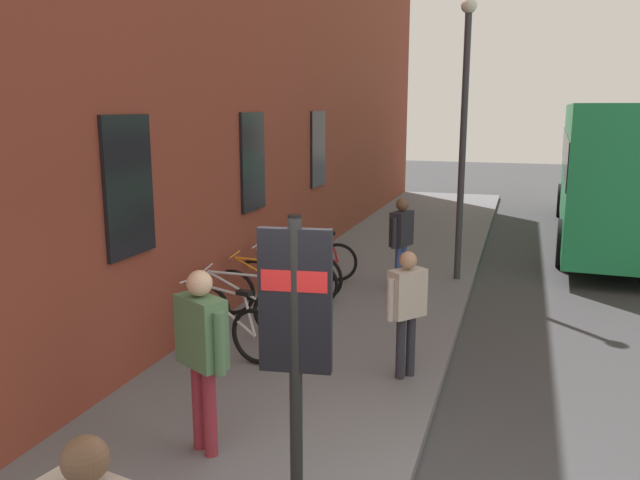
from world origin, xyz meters
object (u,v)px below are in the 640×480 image
(bicycle_beside_lamp, at_px, (223,327))
(pedestrian_by_facade, at_px, (407,301))
(bicycle_under_window, at_px, (300,271))
(city_bus, at_px, (619,164))
(bicycle_by_door, at_px, (310,260))
(pedestrian_crossing_street, at_px, (202,343))
(transit_info_sign, at_px, (295,321))
(pedestrian_near_bus, at_px, (401,235))
(bicycle_end_of_row, at_px, (242,308))
(bicycle_mid_rack, at_px, (266,292))
(bicycle_leaning_wall, at_px, (286,281))
(street_lamp, at_px, (464,117))

(bicycle_beside_lamp, xyz_separation_m, pedestrian_by_facade, (0.05, -2.36, 0.55))
(bicycle_under_window, height_order, city_bus, city_bus)
(bicycle_under_window, xyz_separation_m, city_bus, (7.18, -5.80, 1.41))
(bicycle_by_door, relative_size, pedestrian_crossing_street, 1.00)
(bicycle_under_window, distance_m, bicycle_by_door, 0.82)
(transit_info_sign, distance_m, pedestrian_near_bus, 6.55)
(bicycle_end_of_row, relative_size, pedestrian_near_bus, 1.07)
(bicycle_by_door, distance_m, pedestrian_near_bus, 1.82)
(bicycle_end_of_row, bearing_deg, pedestrian_by_facade, -106.62)
(bicycle_by_door, distance_m, pedestrian_crossing_street, 6.15)
(bicycle_mid_rack, relative_size, bicycle_by_door, 1.01)
(bicycle_under_window, bearing_deg, bicycle_leaning_wall, 178.53)
(bicycle_mid_rack, bearing_deg, pedestrian_by_facade, -123.04)
(transit_info_sign, bearing_deg, pedestrian_by_facade, -6.93)
(city_bus, relative_size, pedestrian_crossing_street, 6.06)
(bicycle_leaning_wall, distance_m, transit_info_sign, 5.67)
(bicycle_leaning_wall, relative_size, pedestrian_by_facade, 1.15)
(pedestrian_by_facade, distance_m, street_lamp, 5.17)
(street_lamp, bearing_deg, bicycle_by_door, 110.26)
(bicycle_end_of_row, height_order, city_bus, city_bus)
(bicycle_beside_lamp, height_order, pedestrian_crossing_street, pedestrian_crossing_street)
(bicycle_mid_rack, relative_size, bicycle_under_window, 1.04)
(bicycle_under_window, relative_size, pedestrian_crossing_street, 0.97)
(bicycle_end_of_row, distance_m, pedestrian_near_bus, 3.43)
(bicycle_end_of_row, distance_m, bicycle_by_door, 3.05)
(bicycle_beside_lamp, relative_size, bicycle_leaning_wall, 0.98)
(bicycle_by_door, distance_m, city_bus, 8.79)
(bicycle_leaning_wall, distance_m, bicycle_under_window, 0.68)
(bicycle_end_of_row, bearing_deg, city_bus, -31.97)
(bicycle_beside_lamp, bearing_deg, bicycle_under_window, 0.01)
(bicycle_beside_lamp, height_order, bicycle_by_door, same)
(street_lamp, bearing_deg, transit_info_sign, 176.38)
(bicycle_leaning_wall, height_order, bicycle_by_door, same)
(bicycle_by_door, height_order, pedestrian_crossing_street, pedestrian_crossing_street)
(bicycle_end_of_row, relative_size, bicycle_mid_rack, 0.99)
(street_lamp, bearing_deg, pedestrian_by_facade, 178.39)
(bicycle_by_door, xyz_separation_m, pedestrian_near_bus, (-0.14, -1.71, 0.61))
(pedestrian_crossing_street, bearing_deg, bicycle_end_of_row, 18.12)
(bicycle_beside_lamp, xyz_separation_m, pedestrian_near_bus, (3.70, -1.62, 0.61))
(bicycle_mid_rack, height_order, pedestrian_by_facade, pedestrian_by_facade)
(bicycle_mid_rack, bearing_deg, bicycle_end_of_row, 179.06)
(bicycle_end_of_row, height_order, bicycle_mid_rack, same)
(pedestrian_crossing_street, bearing_deg, bicycle_under_window, 9.68)
(pedestrian_by_facade, bearing_deg, bicycle_mid_rack, 56.96)
(pedestrian_by_facade, distance_m, pedestrian_crossing_street, 2.69)
(bicycle_beside_lamp, distance_m, bicycle_end_of_row, 0.79)
(bicycle_beside_lamp, bearing_deg, city_bus, -29.59)
(pedestrian_by_facade, xyz_separation_m, pedestrian_crossing_street, (-2.25, 1.47, 0.13))
(bicycle_under_window, xyz_separation_m, street_lamp, (1.77, -2.50, 2.60))
(bicycle_leaning_wall, relative_size, bicycle_by_door, 1.01)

